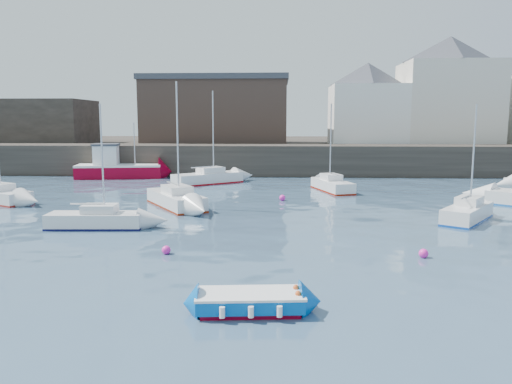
{
  "coord_description": "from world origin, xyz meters",
  "views": [
    {
      "loc": [
        1.31,
        -15.42,
        5.45
      ],
      "look_at": [
        0.0,
        12.0,
        1.5
      ],
      "focal_mm": 35.0,
      "sensor_mm": 36.0,
      "label": 1
    }
  ],
  "objects_px": {
    "buoy_mid": "(423,258)",
    "sailboat_h": "(208,178)",
    "sailboat_b": "(176,199)",
    "buoy_far": "(282,201)",
    "sailboat_f": "(332,185)",
    "sailboat_a": "(96,220)",
    "buoy_near": "(166,254)",
    "fishing_boat": "(117,167)",
    "sailboat_c": "(468,212)",
    "blue_dinghy": "(250,301)"
  },
  "relations": [
    {
      "from": "sailboat_b",
      "to": "sailboat_f",
      "type": "bearing_deg",
      "value": 36.06
    },
    {
      "from": "sailboat_h",
      "to": "buoy_near",
      "type": "xyz_separation_m",
      "value": [
        1.58,
        -23.0,
        -0.52
      ]
    },
    {
      "from": "fishing_boat",
      "to": "sailboat_a",
      "type": "height_order",
      "value": "sailboat_a"
    },
    {
      "from": "sailboat_a",
      "to": "sailboat_f",
      "type": "xyz_separation_m",
      "value": [
        13.43,
        14.2,
        0.03
      ]
    },
    {
      "from": "buoy_mid",
      "to": "sailboat_h",
      "type": "bearing_deg",
      "value": 117.5
    },
    {
      "from": "fishing_boat",
      "to": "buoy_mid",
      "type": "distance_m",
      "value": 34.61
    },
    {
      "from": "fishing_boat",
      "to": "sailboat_b",
      "type": "relative_size",
      "value": 1.06
    },
    {
      "from": "sailboat_c",
      "to": "buoy_near",
      "type": "relative_size",
      "value": 17.21
    },
    {
      "from": "fishing_boat",
      "to": "sailboat_b",
      "type": "height_order",
      "value": "sailboat_b"
    },
    {
      "from": "sailboat_h",
      "to": "buoy_mid",
      "type": "distance_m",
      "value": 26.0
    },
    {
      "from": "sailboat_b",
      "to": "buoy_far",
      "type": "relative_size",
      "value": 18.55
    },
    {
      "from": "sailboat_a",
      "to": "sailboat_c",
      "type": "bearing_deg",
      "value": 7.98
    },
    {
      "from": "sailboat_f",
      "to": "buoy_far",
      "type": "distance_m",
      "value": 6.3
    },
    {
      "from": "sailboat_h",
      "to": "buoy_near",
      "type": "distance_m",
      "value": 23.06
    },
    {
      "from": "blue_dinghy",
      "to": "buoy_mid",
      "type": "xyz_separation_m",
      "value": [
        6.6,
        6.06,
        -0.33
      ]
    },
    {
      "from": "fishing_boat",
      "to": "sailboat_b",
      "type": "bearing_deg",
      "value": -60.41
    },
    {
      "from": "sailboat_b",
      "to": "sailboat_h",
      "type": "xyz_separation_m",
      "value": [
        0.36,
        11.79,
        0.01
      ]
    },
    {
      "from": "blue_dinghy",
      "to": "sailboat_h",
      "type": "bearing_deg",
      "value": 100.51
    },
    {
      "from": "sailboat_a",
      "to": "sailboat_h",
      "type": "xyz_separation_m",
      "value": [
        3.12,
        18.22,
        0.08
      ]
    },
    {
      "from": "fishing_boat",
      "to": "sailboat_c",
      "type": "height_order",
      "value": "sailboat_c"
    },
    {
      "from": "sailboat_c",
      "to": "sailboat_h",
      "type": "relative_size",
      "value": 0.79
    },
    {
      "from": "buoy_near",
      "to": "buoy_mid",
      "type": "xyz_separation_m",
      "value": [
        10.43,
        -0.06,
        0.0
      ]
    },
    {
      "from": "fishing_boat",
      "to": "buoy_near",
      "type": "height_order",
      "value": "fishing_boat"
    },
    {
      "from": "buoy_near",
      "to": "buoy_mid",
      "type": "distance_m",
      "value": 10.43
    },
    {
      "from": "fishing_boat",
      "to": "sailboat_f",
      "type": "distance_m",
      "value": 21.33
    },
    {
      "from": "blue_dinghy",
      "to": "buoy_far",
      "type": "xyz_separation_m",
      "value": [
        1.01,
        20.16,
        -0.33
      ]
    },
    {
      "from": "sailboat_a",
      "to": "buoy_near",
      "type": "relative_size",
      "value": 17.06
    },
    {
      "from": "sailboat_h",
      "to": "buoy_far",
      "type": "bearing_deg",
      "value": -54.38
    },
    {
      "from": "sailboat_c",
      "to": "sailboat_h",
      "type": "height_order",
      "value": "sailboat_h"
    },
    {
      "from": "fishing_boat",
      "to": "buoy_far",
      "type": "bearing_deg",
      "value": -39.59
    },
    {
      "from": "buoy_near",
      "to": "sailboat_b",
      "type": "bearing_deg",
      "value": 99.79
    },
    {
      "from": "fishing_boat",
      "to": "sailboat_a",
      "type": "xyz_separation_m",
      "value": [
        6.28,
        -22.35,
        -0.57
      ]
    },
    {
      "from": "buoy_far",
      "to": "buoy_mid",
      "type": "bearing_deg",
      "value": -68.39
    },
    {
      "from": "sailboat_b",
      "to": "sailboat_c",
      "type": "xyz_separation_m",
      "value": [
        16.84,
        -3.68,
        -0.02
      ]
    },
    {
      "from": "sailboat_b",
      "to": "buoy_far",
      "type": "distance_m",
      "value": 7.36
    },
    {
      "from": "sailboat_a",
      "to": "buoy_mid",
      "type": "bearing_deg",
      "value": -17.73
    },
    {
      "from": "buoy_far",
      "to": "sailboat_f",
      "type": "bearing_deg",
      "value": 51.69
    },
    {
      "from": "sailboat_b",
      "to": "buoy_near",
      "type": "bearing_deg",
      "value": -80.21
    },
    {
      "from": "sailboat_f",
      "to": "sailboat_h",
      "type": "height_order",
      "value": "sailboat_h"
    },
    {
      "from": "sailboat_b",
      "to": "sailboat_c",
      "type": "distance_m",
      "value": 17.24
    },
    {
      "from": "sailboat_b",
      "to": "sailboat_h",
      "type": "height_order",
      "value": "sailboat_h"
    },
    {
      "from": "blue_dinghy",
      "to": "sailboat_f",
      "type": "distance_m",
      "value": 25.57
    },
    {
      "from": "sailboat_a",
      "to": "sailboat_b",
      "type": "xyz_separation_m",
      "value": [
        2.76,
        6.43,
        0.07
      ]
    },
    {
      "from": "sailboat_a",
      "to": "sailboat_c",
      "type": "relative_size",
      "value": 0.99
    },
    {
      "from": "blue_dinghy",
      "to": "buoy_mid",
      "type": "height_order",
      "value": "blue_dinghy"
    },
    {
      "from": "sailboat_f",
      "to": "sailboat_b",
      "type": "bearing_deg",
      "value": -143.94
    },
    {
      "from": "sailboat_a",
      "to": "sailboat_h",
      "type": "relative_size",
      "value": 0.79
    },
    {
      "from": "fishing_boat",
      "to": "sailboat_f",
      "type": "xyz_separation_m",
      "value": [
        19.71,
        -8.15,
        -0.54
      ]
    },
    {
      "from": "fishing_boat",
      "to": "sailboat_h",
      "type": "xyz_separation_m",
      "value": [
        9.4,
        -4.12,
        -0.49
      ]
    },
    {
      "from": "sailboat_a",
      "to": "sailboat_b",
      "type": "distance_m",
      "value": 7.0
    }
  ]
}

